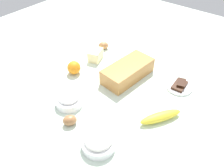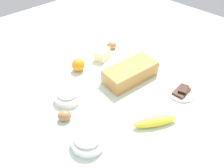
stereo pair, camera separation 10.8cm
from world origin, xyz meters
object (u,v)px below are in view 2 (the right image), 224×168
object	(u,v)px
loaf_pan	(131,72)
egg_beside_bowl	(64,116)
orange_fruit	(78,65)
chocolate_plate	(181,92)
banana	(155,121)
sugar_bowl	(68,95)
butter_block	(102,54)
egg_near_butter	(112,45)
flour_bowl	(88,139)

from	to	relation	value
loaf_pan	egg_beside_bowl	xyz separation A→B (m)	(-0.40, 0.01, -0.02)
orange_fruit	chocolate_plate	distance (m)	0.55
loaf_pan	banana	xyz separation A→B (m)	(-0.15, -0.28, -0.02)
sugar_bowl	orange_fruit	xyz separation A→B (m)	(0.17, 0.15, 0.01)
loaf_pan	butter_block	bearing A→B (deg)	91.26
banana	egg_beside_bowl	size ratio (longest dim) A/B	3.22
sugar_bowl	chocolate_plate	xyz separation A→B (m)	(0.42, -0.34, -0.02)
chocolate_plate	loaf_pan	bearing A→B (deg)	111.05
egg_beside_bowl	chocolate_plate	bearing A→B (deg)	-27.09
egg_beside_bowl	chocolate_plate	xyz separation A→B (m)	(0.50, -0.26, -0.01)
banana	loaf_pan	bearing A→B (deg)	61.73
orange_fruit	egg_near_butter	distance (m)	0.29
flour_bowl	butter_block	xyz separation A→B (m)	(0.43, 0.40, 0.00)
banana	chocolate_plate	bearing A→B (deg)	6.86
sugar_bowl	orange_fruit	bearing A→B (deg)	40.46
loaf_pan	egg_near_butter	world-z (taller)	loaf_pan
butter_block	egg_beside_bowl	world-z (taller)	butter_block
loaf_pan	banana	size ratio (longest dim) A/B	1.54
flour_bowl	sugar_bowl	xyz separation A→B (m)	(0.09, 0.25, -0.00)
flour_bowl	egg_near_butter	distance (m)	0.70
loaf_pan	sugar_bowl	distance (m)	0.34
chocolate_plate	sugar_bowl	bearing A→B (deg)	140.49
flour_bowl	loaf_pan	bearing A→B (deg)	20.94
loaf_pan	egg_beside_bowl	bearing A→B (deg)	-175.25
egg_near_butter	banana	bearing A→B (deg)	-116.93
flour_bowl	chocolate_plate	distance (m)	0.51
loaf_pan	orange_fruit	world-z (taller)	loaf_pan
loaf_pan	flour_bowl	size ratio (longest dim) A/B	2.19
banana	egg_near_butter	size ratio (longest dim) A/B	3.08
banana	chocolate_plate	xyz separation A→B (m)	(0.24, 0.03, -0.01)
sugar_bowl	flour_bowl	bearing A→B (deg)	-108.89
loaf_pan	banana	bearing A→B (deg)	-112.37
egg_beside_bowl	egg_near_butter	bearing A→B (deg)	26.91
sugar_bowl	butter_block	world-z (taller)	same
orange_fruit	chocolate_plate	xyz separation A→B (m)	(0.24, -0.49, -0.03)
flour_bowl	sugar_bowl	bearing A→B (deg)	71.11
banana	butter_block	world-z (taller)	butter_block
sugar_bowl	butter_block	distance (m)	0.37
flour_bowl	orange_fruit	xyz separation A→B (m)	(0.26, 0.40, 0.01)
egg_near_butter	chocolate_plate	size ratio (longest dim) A/B	0.47
flour_bowl	chocolate_plate	world-z (taller)	flour_bowl
butter_block	egg_beside_bowl	xyz separation A→B (m)	(-0.42, -0.24, -0.01)
banana	egg_beside_bowl	world-z (taller)	egg_beside_bowl
loaf_pan	orange_fruit	distance (m)	0.29
loaf_pan	banana	distance (m)	0.31
chocolate_plate	egg_near_butter	bearing A→B (deg)	85.71
egg_near_butter	chocolate_plate	distance (m)	0.53
orange_fruit	butter_block	size ratio (longest dim) A/B	0.78
butter_block	sugar_bowl	bearing A→B (deg)	-156.93
flour_bowl	banana	bearing A→B (deg)	-24.68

